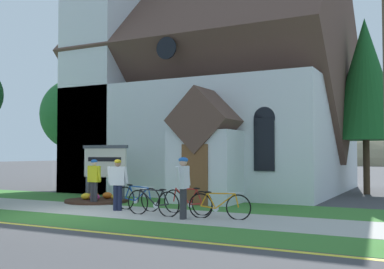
{
  "coord_description": "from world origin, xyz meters",
  "views": [
    {
      "loc": [
        9.49,
        -10.15,
        1.79
      ],
      "look_at": [
        2.53,
        3.26,
        2.4
      ],
      "focal_mm": 43.34,
      "sensor_mm": 36.0,
      "label": 1
    }
  ],
  "objects_px": {
    "cyclist_in_yellow_jersey": "(94,178)",
    "bicycle_red": "(219,206)",
    "bicycle_black": "(188,201)",
    "church_sign": "(105,164)",
    "cyclist_in_green_jersey": "(118,181)",
    "bicycle_white": "(138,198)",
    "cyclist_in_white_jersey": "(183,183)",
    "roadside_conifer": "(365,79)",
    "yard_deciduous_tree": "(74,115)",
    "utility_pole": "(383,7)",
    "bicycle_silver": "(153,202)"
  },
  "relations": [
    {
      "from": "yard_deciduous_tree",
      "to": "bicycle_silver",
      "type": "bearing_deg",
      "value": -36.7
    },
    {
      "from": "roadside_conifer",
      "to": "church_sign",
      "type": "bearing_deg",
      "value": -137.92
    },
    {
      "from": "bicycle_red",
      "to": "bicycle_black",
      "type": "bearing_deg",
      "value": 158.46
    },
    {
      "from": "church_sign",
      "to": "bicycle_red",
      "type": "relative_size",
      "value": 1.18
    },
    {
      "from": "bicycle_red",
      "to": "utility_pole",
      "type": "xyz_separation_m",
      "value": [
        4.4,
        -2.2,
        4.2
      ]
    },
    {
      "from": "bicycle_black",
      "to": "cyclist_in_green_jersey",
      "type": "relative_size",
      "value": 1.08
    },
    {
      "from": "bicycle_white",
      "to": "utility_pole",
      "type": "distance_m",
      "value": 8.95
    },
    {
      "from": "cyclist_in_yellow_jersey",
      "to": "cyclist_in_green_jersey",
      "type": "bearing_deg",
      "value": -30.6
    },
    {
      "from": "church_sign",
      "to": "cyclist_in_white_jersey",
      "type": "bearing_deg",
      "value": -30.38
    },
    {
      "from": "bicycle_white",
      "to": "bicycle_black",
      "type": "height_order",
      "value": "bicycle_white"
    },
    {
      "from": "roadside_conifer",
      "to": "yard_deciduous_tree",
      "type": "distance_m",
      "value": 13.97
    },
    {
      "from": "roadside_conifer",
      "to": "yard_deciduous_tree",
      "type": "xyz_separation_m",
      "value": [
        -13.45,
        -3.54,
        -1.32
      ]
    },
    {
      "from": "cyclist_in_yellow_jersey",
      "to": "bicycle_red",
      "type": "bearing_deg",
      "value": -13.01
    },
    {
      "from": "church_sign",
      "to": "yard_deciduous_tree",
      "type": "relative_size",
      "value": 0.38
    },
    {
      "from": "cyclist_in_green_jersey",
      "to": "bicycle_black",
      "type": "bearing_deg",
      "value": 7.99
    },
    {
      "from": "bicycle_silver",
      "to": "roadside_conifer",
      "type": "height_order",
      "value": "roadside_conifer"
    },
    {
      "from": "bicycle_black",
      "to": "cyclist_in_white_jersey",
      "type": "distance_m",
      "value": 1.24
    },
    {
      "from": "church_sign",
      "to": "bicycle_white",
      "type": "bearing_deg",
      "value": -33.85
    },
    {
      "from": "yard_deciduous_tree",
      "to": "cyclist_in_green_jersey",
      "type": "bearing_deg",
      "value": -40.3
    },
    {
      "from": "bicycle_black",
      "to": "bicycle_silver",
      "type": "xyz_separation_m",
      "value": [
        -0.74,
        -0.73,
        0.0
      ]
    },
    {
      "from": "bicycle_silver",
      "to": "cyclist_in_white_jersey",
      "type": "xyz_separation_m",
      "value": [
        1.13,
        -0.28,
        0.61
      ]
    },
    {
      "from": "cyclist_in_white_jersey",
      "to": "cyclist_in_green_jersey",
      "type": "xyz_separation_m",
      "value": [
        -2.69,
        0.69,
        -0.06
      ]
    },
    {
      "from": "bicycle_white",
      "to": "bicycle_silver",
      "type": "height_order",
      "value": "bicycle_white"
    },
    {
      "from": "bicycle_black",
      "to": "bicycle_silver",
      "type": "distance_m",
      "value": 1.04
    },
    {
      "from": "bicycle_white",
      "to": "cyclist_in_yellow_jersey",
      "type": "bearing_deg",
      "value": 163.25
    },
    {
      "from": "church_sign",
      "to": "cyclist_in_white_jersey",
      "type": "height_order",
      "value": "church_sign"
    },
    {
      "from": "cyclist_in_white_jersey",
      "to": "utility_pole",
      "type": "distance_m",
      "value": 6.55
    },
    {
      "from": "church_sign",
      "to": "yard_deciduous_tree",
      "type": "height_order",
      "value": "yard_deciduous_tree"
    },
    {
      "from": "bicycle_white",
      "to": "cyclist_in_green_jersey",
      "type": "distance_m",
      "value": 0.82
    },
    {
      "from": "bicycle_red",
      "to": "roadside_conifer",
      "type": "xyz_separation_m",
      "value": [
        2.63,
        9.9,
        4.69
      ]
    },
    {
      "from": "cyclist_in_white_jersey",
      "to": "bicycle_silver",
      "type": "bearing_deg",
      "value": 166.33
    },
    {
      "from": "cyclist_in_white_jersey",
      "to": "roadside_conifer",
      "type": "xyz_separation_m",
      "value": [
        3.45,
        10.42,
        4.06
      ]
    },
    {
      "from": "bicycle_black",
      "to": "church_sign",
      "type": "bearing_deg",
      "value": 157.5
    },
    {
      "from": "bicycle_white",
      "to": "yard_deciduous_tree",
      "type": "relative_size",
      "value": 0.32
    },
    {
      "from": "bicycle_white",
      "to": "roadside_conifer",
      "type": "bearing_deg",
      "value": 58.85
    },
    {
      "from": "church_sign",
      "to": "cyclist_in_green_jersey",
      "type": "distance_m",
      "value": 3.15
    },
    {
      "from": "church_sign",
      "to": "cyclist_in_green_jersey",
      "type": "relative_size",
      "value": 1.31
    },
    {
      "from": "bicycle_black",
      "to": "bicycle_silver",
      "type": "height_order",
      "value": "bicycle_black"
    },
    {
      "from": "bicycle_black",
      "to": "bicycle_silver",
      "type": "relative_size",
      "value": 0.96
    },
    {
      "from": "cyclist_in_yellow_jersey",
      "to": "utility_pole",
      "type": "relative_size",
      "value": 0.19
    },
    {
      "from": "bicycle_silver",
      "to": "cyclist_in_green_jersey",
      "type": "bearing_deg",
      "value": 165.25
    },
    {
      "from": "bicycle_silver",
      "to": "roadside_conifer",
      "type": "bearing_deg",
      "value": 65.68
    },
    {
      "from": "bicycle_white",
      "to": "church_sign",
      "type": "bearing_deg",
      "value": 146.15
    },
    {
      "from": "bicycle_white",
      "to": "bicycle_black",
      "type": "bearing_deg",
      "value": -1.79
    },
    {
      "from": "roadside_conifer",
      "to": "bicycle_silver",
      "type": "bearing_deg",
      "value": -114.32
    },
    {
      "from": "cyclist_in_yellow_jersey",
      "to": "roadside_conifer",
      "type": "distance_m",
      "value": 12.47
    },
    {
      "from": "bicycle_black",
      "to": "roadside_conifer",
      "type": "height_order",
      "value": "roadside_conifer"
    },
    {
      "from": "bicycle_red",
      "to": "cyclist_in_white_jersey",
      "type": "relative_size",
      "value": 1.05
    },
    {
      "from": "cyclist_in_green_jersey",
      "to": "cyclist_in_white_jersey",
      "type": "bearing_deg",
      "value": -14.3
    },
    {
      "from": "bicycle_white",
      "to": "cyclist_in_green_jersey",
      "type": "relative_size",
      "value": 1.1
    }
  ]
}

